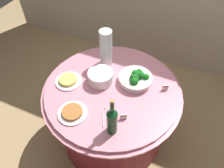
% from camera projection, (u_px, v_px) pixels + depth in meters
% --- Properties ---
extents(ground_plane, '(6.00, 6.00, 0.00)m').
position_uv_depth(ground_plane, '(112.00, 133.00, 2.31)').
color(ground_plane, tan).
extents(buffet_table, '(1.16, 1.16, 0.74)m').
position_uv_depth(buffet_table, '(112.00, 113.00, 2.03)').
color(buffet_table, maroon).
rests_on(buffet_table, ground_plane).
extents(broccoli_bowl, '(0.28, 0.28, 0.11)m').
position_uv_depth(broccoli_bowl, '(136.00, 79.00, 1.77)').
color(broccoli_bowl, white).
rests_on(broccoli_bowl, buffet_table).
extents(plate_stack, '(0.21, 0.21, 0.10)m').
position_uv_depth(plate_stack, '(101.00, 77.00, 1.77)').
color(plate_stack, white).
rests_on(plate_stack, buffet_table).
extents(wine_bottle, '(0.07, 0.07, 0.34)m').
position_uv_depth(wine_bottle, '(112.00, 120.00, 1.40)').
color(wine_bottle, '#10401D').
rests_on(wine_bottle, buffet_table).
extents(decorative_fruit_vase, '(0.11, 0.11, 0.34)m').
position_uv_depth(decorative_fruit_vase, '(106.00, 49.00, 1.84)').
color(decorative_fruit_vase, silver).
rests_on(decorative_fruit_vase, buffet_table).
extents(serving_tongs, '(0.11, 0.16, 0.01)m').
position_uv_depth(serving_tongs, '(105.00, 117.00, 1.57)').
color(serving_tongs, silver).
rests_on(serving_tongs, buffet_table).
extents(food_plate_noodles, '(0.22, 0.22, 0.04)m').
position_uv_depth(food_plate_noodles, '(68.00, 80.00, 1.80)').
color(food_plate_noodles, white).
rests_on(food_plate_noodles, buffet_table).
extents(food_plate_peanuts, '(0.22, 0.22, 0.03)m').
position_uv_depth(food_plate_peanuts, '(72.00, 113.00, 1.58)').
color(food_plate_peanuts, white).
rests_on(food_plate_peanuts, buffet_table).
extents(label_placard_front, '(0.05, 0.03, 0.05)m').
position_uv_depth(label_placard_front, '(165.00, 87.00, 1.72)').
color(label_placard_front, white).
rests_on(label_placard_front, buffet_table).
extents(label_placard_mid, '(0.05, 0.03, 0.05)m').
position_uv_depth(label_placard_mid, '(123.00, 117.00, 1.54)').
color(label_placard_mid, white).
rests_on(label_placard_mid, buffet_table).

